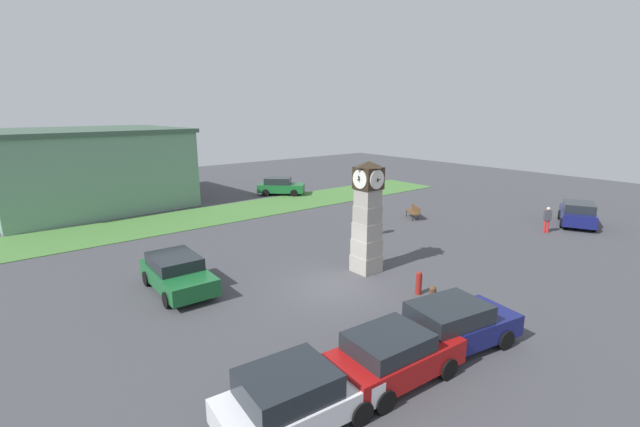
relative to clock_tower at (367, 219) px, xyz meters
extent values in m
plane|color=#424247|center=(-2.42, -0.54, -2.56)|extent=(83.40, 83.40, 0.00)
cube|color=#A19C92|center=(0.00, 0.00, -2.16)|extent=(1.13, 1.13, 0.79)
cube|color=#A09B90|center=(0.00, 0.00, -1.37)|extent=(1.08, 1.08, 0.79)
cube|color=#9F9A90|center=(0.00, 0.00, -0.58)|extent=(1.02, 1.02, 0.79)
cube|color=#9C978D|center=(0.00, 0.00, 0.21)|extent=(0.97, 0.97, 0.79)
cube|color=#9C978D|center=(0.00, 0.00, 1.00)|extent=(0.92, 0.92, 0.79)
cube|color=#2D2316|center=(0.00, 0.00, 1.90)|extent=(1.04, 1.04, 0.99)
cylinder|color=white|center=(0.00, 0.54, 1.90)|extent=(0.85, 0.04, 0.85)
cube|color=black|center=(0.00, 0.57, 1.90)|extent=(0.06, 0.19, 0.11)
cube|color=black|center=(0.00, 0.57, 1.90)|extent=(0.04, 0.10, 0.32)
cylinder|color=white|center=(0.00, -0.54, 1.90)|extent=(0.85, 0.04, 0.85)
cube|color=black|center=(0.00, -0.57, 1.90)|extent=(0.06, 0.11, 0.19)
cube|color=black|center=(0.00, -0.57, 1.90)|extent=(0.04, 0.32, 0.10)
cylinder|color=white|center=(0.54, 0.00, 1.90)|extent=(0.04, 0.85, 0.85)
cube|color=black|center=(0.57, 0.00, 1.90)|extent=(0.16, 0.06, 0.16)
cube|color=black|center=(0.57, 0.00, 1.90)|extent=(0.32, 0.04, 0.11)
cylinder|color=white|center=(-0.54, 0.00, 1.90)|extent=(0.04, 0.85, 0.85)
cube|color=black|center=(-0.57, 0.00, 1.90)|extent=(0.20, 0.06, 0.09)
cube|color=black|center=(-0.57, 0.00, 1.90)|extent=(0.14, 0.04, 0.32)
pyramid|color=#2D2316|center=(0.00, 0.00, 2.53)|extent=(1.09, 1.09, 0.27)
cylinder|color=brown|center=(-0.91, -4.48, -2.15)|extent=(0.28, 0.28, 0.82)
sphere|color=brown|center=(-0.91, -4.48, -1.70)|extent=(0.25, 0.25, 0.25)
cylinder|color=maroon|center=(-0.13, -3.21, -2.14)|extent=(0.26, 0.26, 0.84)
sphere|color=maroon|center=(-0.13, -3.21, -1.69)|extent=(0.23, 0.23, 0.23)
cube|color=silver|center=(-8.42, -6.18, -1.98)|extent=(4.08, 2.22, 0.61)
cube|color=#1E2328|center=(-8.72, -6.16, -1.37)|extent=(2.31, 1.92, 0.62)
cylinder|color=black|center=(-7.13, -5.39, -2.24)|extent=(0.66, 0.27, 0.64)
cylinder|color=black|center=(-7.28, -7.18, -2.24)|extent=(0.66, 0.27, 0.64)
cylinder|color=black|center=(-9.56, -5.18, -2.24)|extent=(0.66, 0.27, 0.64)
cube|color=#A51111|center=(-5.25, -6.45, -1.93)|extent=(4.04, 2.09, 0.72)
cube|color=#1E2328|center=(-5.54, -6.43, -1.32)|extent=(2.27, 1.83, 0.50)
cylinder|color=black|center=(-3.98, -5.67, -2.24)|extent=(0.65, 0.26, 0.64)
cylinder|color=black|center=(-4.09, -7.40, -2.24)|extent=(0.65, 0.26, 0.64)
cylinder|color=black|center=(-6.40, -5.50, -2.24)|extent=(0.65, 0.26, 0.64)
cylinder|color=black|center=(-6.52, -7.24, -2.24)|extent=(0.65, 0.26, 0.64)
cube|color=navy|center=(-2.47, -6.51, -1.94)|extent=(4.50, 2.58, 0.70)
cube|color=#1E2328|center=(-2.78, -6.46, -1.30)|extent=(2.59, 2.10, 0.58)
cylinder|color=black|center=(-1.02, -5.86, -2.24)|extent=(0.67, 0.33, 0.64)
cylinder|color=black|center=(-1.33, -7.62, -2.24)|extent=(0.67, 0.33, 0.64)
cylinder|color=black|center=(-3.61, -5.41, -2.24)|extent=(0.67, 0.33, 0.64)
cylinder|color=black|center=(-3.91, -7.16, -2.24)|extent=(0.67, 0.33, 0.64)
cube|color=#19602D|center=(7.25, 18.07, -1.94)|extent=(4.19, 4.06, 0.71)
cube|color=#1E2328|center=(7.03, 18.28, -1.29)|extent=(2.75, 2.72, 0.57)
cylinder|color=black|center=(8.75, 17.84, -2.24)|extent=(0.62, 0.60, 0.64)
cylinder|color=black|center=(7.60, 16.59, -2.24)|extent=(0.62, 0.60, 0.64)
cylinder|color=black|center=(6.91, 19.55, -2.24)|extent=(0.62, 0.60, 0.64)
cylinder|color=black|center=(5.75, 18.30, -2.24)|extent=(0.62, 0.60, 0.64)
cube|color=#19602D|center=(-7.76, 3.38, -1.94)|extent=(2.04, 4.39, 0.69)
cube|color=#1E2328|center=(-7.75, 3.70, -1.34)|extent=(1.84, 2.43, 0.50)
cylinder|color=black|center=(-6.88, 2.01, -2.24)|extent=(0.24, 0.65, 0.64)
cylinder|color=black|center=(-8.71, 2.06, -2.24)|extent=(0.24, 0.65, 0.64)
cylinder|color=black|center=(-6.80, 4.70, -2.24)|extent=(0.24, 0.65, 0.64)
cylinder|color=black|center=(-8.64, 4.75, -2.24)|extent=(0.24, 0.65, 0.64)
cube|color=navy|center=(16.74, -2.79, -1.91)|extent=(4.48, 3.45, 0.76)
cube|color=#1E2328|center=(16.46, -2.92, -1.26)|extent=(2.76, 2.53, 0.54)
cylinder|color=black|center=(17.49, -1.44, -2.24)|extent=(0.67, 0.47, 0.64)
cylinder|color=black|center=(18.26, -3.07, -2.24)|extent=(0.67, 0.47, 0.64)
cylinder|color=black|center=(15.22, -2.52, -2.24)|extent=(0.67, 0.47, 0.64)
cylinder|color=black|center=(15.98, -4.14, -2.24)|extent=(0.67, 0.47, 0.64)
cube|color=brown|center=(9.65, 5.16, -2.11)|extent=(1.26, 1.62, 0.08)
cube|color=brown|center=(9.86, 5.03, -1.86)|extent=(0.89, 1.39, 0.40)
cylinder|color=#262628|center=(9.81, 5.81, -2.34)|extent=(0.06, 0.06, 0.45)
cylinder|color=#262628|center=(9.14, 4.72, -2.34)|extent=(0.06, 0.06, 0.45)
cylinder|color=#262628|center=(10.16, 5.60, -2.34)|extent=(0.06, 0.06, 0.45)
cylinder|color=#262628|center=(9.48, 4.51, -2.34)|extent=(0.06, 0.06, 0.45)
cylinder|color=red|center=(13.42, -2.42, -2.16)|extent=(0.14, 0.14, 0.80)
cylinder|color=red|center=(13.27, -2.29, -2.16)|extent=(0.14, 0.14, 0.80)
cube|color=#3F3F47|center=(13.34, -2.36, -1.45)|extent=(0.46, 0.44, 0.60)
sphere|color=beige|center=(13.34, -2.36, -1.04)|extent=(0.22, 0.22, 0.22)
cylinder|color=#3F3F47|center=(4.76, 4.02, -2.14)|extent=(0.14, 0.14, 0.84)
cylinder|color=#3F3F47|center=(4.62, 3.87, -2.14)|extent=(0.14, 0.14, 0.84)
cube|color=#3F3F47|center=(4.69, 3.95, -1.40)|extent=(0.44, 0.46, 0.63)
sphere|color=tan|center=(4.69, 3.95, -0.97)|extent=(0.23, 0.23, 0.23)
cube|color=gray|center=(-7.03, 23.34, 0.31)|extent=(13.60, 11.67, 5.74)
cube|color=#405849|center=(-7.03, 23.34, 3.33)|extent=(14.01, 12.02, 0.30)
cube|color=#477A38|center=(-3.97, 14.75, -2.54)|extent=(50.04, 5.53, 0.04)
camera|label=1|loc=(-13.63, -13.50, 4.91)|focal=24.00mm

